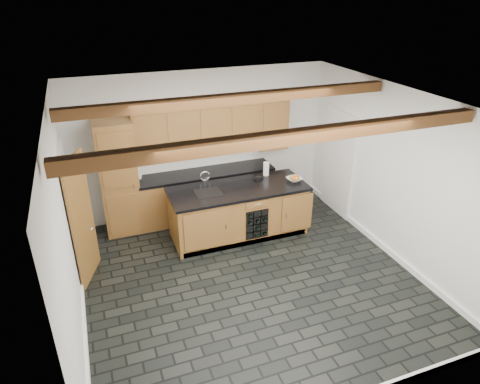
% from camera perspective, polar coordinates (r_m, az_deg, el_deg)
% --- Properties ---
extents(ground, '(5.00, 5.00, 0.00)m').
position_cam_1_polar(ground, '(6.89, 1.23, -11.26)').
color(ground, black).
rests_on(ground, ground).
extents(room_shell, '(5.01, 5.00, 5.00)m').
position_cam_1_polar(room_shell, '(6.51, -1.07, 2.04)').
color(room_shell, white).
rests_on(room_shell, ground).
extents(back_cabinetry, '(3.65, 0.62, 2.20)m').
position_cam_1_polar(back_cabinetry, '(8.16, -6.99, 2.79)').
color(back_cabinetry, '#9C6132').
rests_on(back_cabinetry, ground).
extents(island, '(2.48, 0.96, 0.93)m').
position_cam_1_polar(island, '(7.73, -0.14, -2.61)').
color(island, '#9C6132').
rests_on(island, ground).
extents(faucet, '(0.45, 0.40, 0.34)m').
position_cam_1_polar(faucet, '(7.39, -4.33, 0.24)').
color(faucet, black).
rests_on(faucet, island).
extents(kitchen_scale, '(0.18, 0.14, 0.05)m').
position_cam_1_polar(kitchen_scale, '(7.88, 2.48, 1.89)').
color(kitchen_scale, black).
rests_on(kitchen_scale, island).
extents(fruit_bowl, '(0.32, 0.32, 0.07)m').
position_cam_1_polar(fruit_bowl, '(7.85, 7.25, 1.69)').
color(fruit_bowl, beige).
rests_on(fruit_bowl, island).
extents(fruit_cluster, '(0.16, 0.17, 0.07)m').
position_cam_1_polar(fruit_cluster, '(7.84, 7.26, 1.93)').
color(fruit_cluster, '#B52618').
rests_on(fruit_cluster, fruit_bowl).
extents(paper_towel, '(0.11, 0.11, 0.25)m').
position_cam_1_polar(paper_towel, '(8.01, 3.50, 3.10)').
color(paper_towel, white).
rests_on(paper_towel, island).
extents(mug, '(0.13, 0.13, 0.09)m').
position_cam_1_polar(mug, '(8.09, -13.25, 2.02)').
color(mug, white).
rests_on(mug, back_cabinetry).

